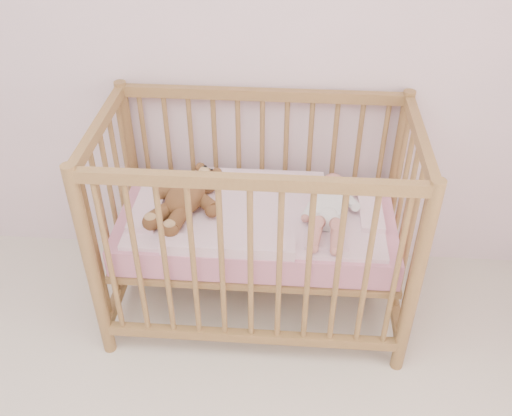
# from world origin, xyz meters

# --- Properties ---
(wall_back) EXTENTS (4.00, 0.02, 2.70)m
(wall_back) POSITION_xyz_m (0.00, 2.00, 1.35)
(wall_back) COLOR silver
(wall_back) RESTS_ON floor
(crib) EXTENTS (1.36, 0.76, 1.00)m
(crib) POSITION_xyz_m (0.41, 1.60, 0.50)
(crib) COLOR olive
(crib) RESTS_ON floor
(mattress) EXTENTS (1.22, 0.62, 0.13)m
(mattress) POSITION_xyz_m (0.41, 1.60, 0.49)
(mattress) COLOR #CA7E93
(mattress) RESTS_ON crib
(blanket) EXTENTS (1.10, 0.58, 0.06)m
(blanket) POSITION_xyz_m (0.41, 1.60, 0.56)
(blanket) COLOR #FBADC8
(blanket) RESTS_ON mattress
(baby) EXTENTS (0.31, 0.54, 0.12)m
(baby) POSITION_xyz_m (0.73, 1.58, 0.64)
(baby) COLOR white
(baby) RESTS_ON blanket
(teddy_bear) EXTENTS (0.50, 0.58, 0.13)m
(teddy_bear) POSITION_xyz_m (0.10, 1.58, 0.65)
(teddy_bear) COLOR brown
(teddy_bear) RESTS_ON blanket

